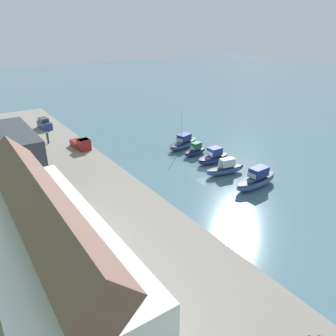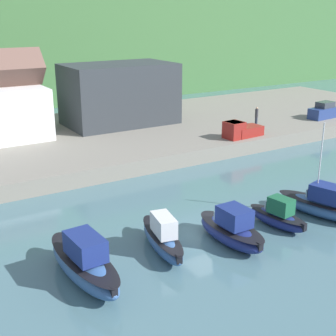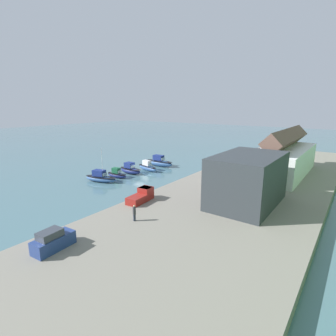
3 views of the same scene
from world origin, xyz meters
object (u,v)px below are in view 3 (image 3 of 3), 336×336
(parked_car_2, at_px, (278,147))
(pickup_truck_0, at_px, (142,196))
(person_on_quay, at_px, (134,213))
(parked_car_1, at_px, (257,152))
(moored_boat_1, at_px, (147,167))
(moored_boat_4, at_px, (101,178))
(moored_boat_0, at_px, (159,162))
(moored_boat_3, at_px, (117,174))
(parked_car_0, at_px, (53,241))
(moored_boat_2, at_px, (130,170))

(parked_car_2, xyz_separation_m, pickup_truck_0, (62.10, -4.54, -0.10))
(person_on_quay, bearing_deg, parked_car_1, -178.27)
(parked_car_1, bearing_deg, pickup_truck_0, -93.03)
(moored_boat_1, relative_size, moored_boat_4, 0.87)
(moored_boat_0, height_order, moored_boat_1, moored_boat_0)
(moored_boat_1, height_order, moored_boat_4, moored_boat_4)
(moored_boat_3, relative_size, parked_car_0, 1.17)
(moored_boat_1, xyz_separation_m, moored_boat_2, (4.50, -1.49, 0.03))
(moored_boat_1, xyz_separation_m, parked_car_2, (-42.60, 20.14, 1.51))
(moored_boat_0, xyz_separation_m, parked_car_2, (-36.95, 20.76, 1.34))
(parked_car_2, height_order, person_on_quay, parked_car_2)
(parked_car_0, height_order, parked_car_2, same)
(parked_car_0, height_order, pickup_truck_0, parked_car_0)
(moored_boat_1, relative_size, parked_car_2, 1.55)
(moored_boat_2, relative_size, parked_car_1, 1.45)
(moored_boat_4, height_order, parked_car_1, moored_boat_4)
(moored_boat_3, bearing_deg, moored_boat_4, -13.67)
(moored_boat_0, height_order, pickup_truck_0, pickup_truck_0)
(moored_boat_3, bearing_deg, moored_boat_1, 164.40)
(moored_boat_0, height_order, moored_boat_2, moored_boat_0)
(moored_boat_4, bearing_deg, moored_boat_1, 157.05)
(moored_boat_0, distance_m, moored_boat_1, 5.69)
(moored_boat_2, bearing_deg, moored_boat_4, -1.91)
(moored_boat_4, height_order, person_on_quay, moored_boat_4)
(parked_car_1, bearing_deg, moored_boat_0, -130.05)
(moored_boat_4, bearing_deg, parked_car_0, 25.56)
(parked_car_1, distance_m, person_on_quay, 53.43)
(pickup_truck_0, bearing_deg, moored_boat_3, 143.72)
(parked_car_2, relative_size, pickup_truck_0, 0.88)
(parked_car_1, distance_m, pickup_truck_0, 47.48)
(moored_boat_4, xyz_separation_m, parked_car_2, (-55.85, 21.84, 1.51))
(moored_boat_0, relative_size, moored_boat_2, 1.31)
(parked_car_1, height_order, person_on_quay, parked_car_1)
(moored_boat_0, relative_size, person_on_quay, 3.73)
(parked_car_2, bearing_deg, moored_boat_0, -26.22)
(moored_boat_0, distance_m, pickup_truck_0, 29.96)
(moored_boat_0, bearing_deg, pickup_truck_0, 29.74)
(moored_boat_1, height_order, moored_boat_2, moored_boat_2)
(moored_boat_4, xyz_separation_m, parked_car_0, (22.08, 19.31, 1.51))
(parked_car_0, bearing_deg, parked_car_1, 84.81)
(moored_boat_4, relative_size, pickup_truck_0, 1.57)
(moored_boat_1, bearing_deg, parked_car_1, 158.47)
(moored_boat_0, bearing_deg, moored_boat_2, -7.97)
(moored_boat_0, xyz_separation_m, moored_boat_1, (5.65, 0.63, -0.16))
(pickup_truck_0, height_order, person_on_quay, person_on_quay)
(moored_boat_2, xyz_separation_m, pickup_truck_0, (15.00, 17.09, 1.37))
(moored_boat_3, bearing_deg, pickup_truck_0, 50.43)
(moored_boat_1, distance_m, parked_car_1, 33.27)
(parked_car_1, bearing_deg, moored_boat_4, -115.70)
(moored_boat_2, relative_size, pickup_truck_0, 1.26)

